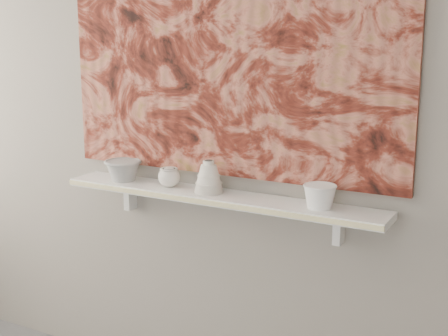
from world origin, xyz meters
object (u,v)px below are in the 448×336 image
Objects in this scene: shelf at (218,197)px; bell_vessel at (209,176)px; cup_cream at (169,177)px; painting at (227,39)px; bowl_grey at (123,170)px; bowl_white at (320,196)px.

shelf is 10.55× the size of bell_vessel.
cup_cream is at bearing 180.00° from bell_vessel.
bell_vessel is (-0.04, -0.08, -0.54)m from painting.
bell_vessel reaches higher than shelf.
bowl_grey is at bearing 180.00° from bell_vessel.
bell_vessel reaches higher than bowl_white.
bell_vessel is at bearing 0.00° from bowl_grey.
cup_cream is at bearing 0.00° from bowl_grey.
bowl_grey is (-0.47, -0.08, -0.56)m from painting.
cup_cream is (-0.23, -0.08, -0.57)m from painting.
painting reaches higher than bell_vessel.
cup_cream is (0.24, 0.00, -0.00)m from bowl_grey.
bowl_white reaches higher than shelf.
painting is 0.62m from cup_cream.
bell_vessel is at bearing -117.10° from painting.
cup_cream is at bearing 180.00° from shelf.
bowl_white is (0.67, 0.00, 0.00)m from cup_cream.
shelf is 8.65× the size of bowl_grey.
bell_vessel is (0.19, 0.00, 0.02)m from cup_cream.
bowl_white is at bearing 0.00° from shelf.
painting is at bearing 9.64° from bowl_grey.
cup_cream is at bearing 180.00° from bowl_white.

